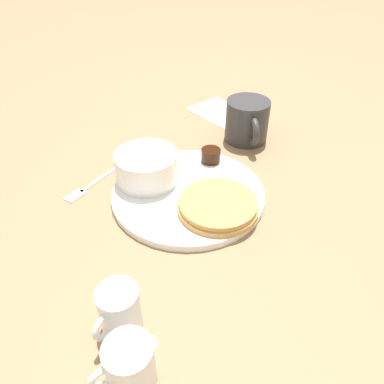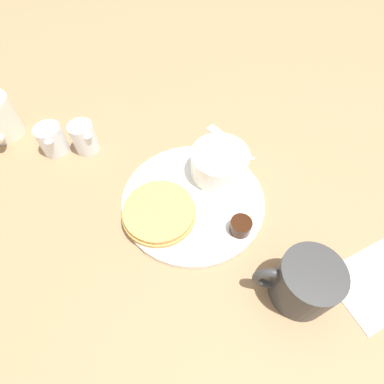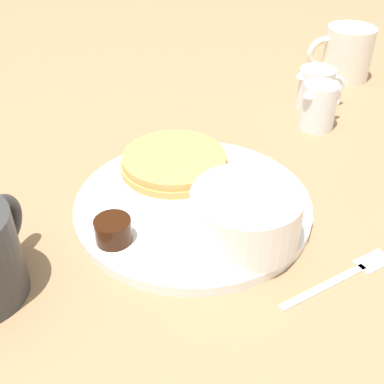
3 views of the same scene
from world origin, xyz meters
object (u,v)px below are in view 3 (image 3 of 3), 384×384
at_px(bowl, 246,214).
at_px(creamer_pitcher_far, 316,88).
at_px(plate, 193,204).
at_px(creamer_pitcher_near, 319,105).
at_px(second_mug, 346,53).
at_px(fork, 350,273).

xyz_separation_m(bowl, creamer_pitcher_far, (-0.25, 0.23, -0.01)).
distance_m(plate, creamer_pitcher_near, 0.26).
xyz_separation_m(creamer_pitcher_far, second_mug, (-0.08, 0.10, 0.01)).
relative_size(plate, bowl, 2.42).
xyz_separation_m(fork, second_mug, (-0.40, 0.25, 0.04)).
bearing_deg(creamer_pitcher_far, creamer_pitcher_near, -27.30).
xyz_separation_m(bowl, creamer_pitcher_near, (-0.20, 0.20, -0.01)).
relative_size(creamer_pitcher_near, creamer_pitcher_far, 0.95).
xyz_separation_m(creamer_pitcher_near, creamer_pitcher_far, (-0.06, 0.03, -0.00)).
relative_size(creamer_pitcher_near, second_mug, 0.66).
bearing_deg(bowl, creamer_pitcher_near, 134.57).
bearing_deg(plate, creamer_pitcher_far, 125.06).
xyz_separation_m(plate, creamer_pitcher_near, (-0.12, 0.23, 0.03)).
distance_m(plate, second_mug, 0.45).
bearing_deg(creamer_pitcher_near, creamer_pitcher_far, 152.70).
distance_m(plate, creamer_pitcher_far, 0.32).
bearing_deg(plate, bowl, 21.17).
height_order(creamer_pitcher_near, creamer_pitcher_far, creamer_pitcher_near).
bearing_deg(fork, plate, -143.04).
height_order(plate, bowl, bowl).
height_order(plate, fork, plate).
relative_size(plate, creamer_pitcher_near, 3.58).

